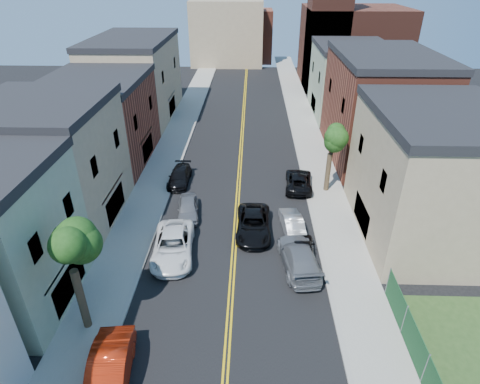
# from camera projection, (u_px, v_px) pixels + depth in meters

# --- Properties ---
(sidewalk_left) EXTENTS (3.20, 100.00, 0.15)m
(sidewalk_left) POSITION_uv_depth(u_px,v_px,m) (172.00, 145.00, 44.88)
(sidewalk_left) COLOR gray
(sidewalk_left) RESTS_ON ground
(sidewalk_right) EXTENTS (3.20, 100.00, 0.15)m
(sidewalk_right) POSITION_uv_depth(u_px,v_px,m) (312.00, 146.00, 44.47)
(sidewalk_right) COLOR gray
(sidewalk_right) RESTS_ON ground
(curb_left) EXTENTS (0.30, 100.00, 0.15)m
(curb_left) POSITION_uv_depth(u_px,v_px,m) (187.00, 145.00, 44.84)
(curb_left) COLOR gray
(curb_left) RESTS_ON ground
(curb_right) EXTENTS (0.30, 100.00, 0.15)m
(curb_right) POSITION_uv_depth(u_px,v_px,m) (296.00, 146.00, 44.51)
(curb_right) COLOR gray
(curb_right) RESTS_ON ground
(bldg_left_tan_near) EXTENTS (9.00, 10.00, 9.00)m
(bldg_left_tan_near) POSITION_uv_depth(u_px,v_px,m) (50.00, 167.00, 29.83)
(bldg_left_tan_near) COLOR #998466
(bldg_left_tan_near) RESTS_ON ground
(bldg_left_brick) EXTENTS (9.00, 12.00, 8.00)m
(bldg_left_brick) POSITION_uv_depth(u_px,v_px,m) (100.00, 123.00, 39.62)
(bldg_left_brick) COLOR brown
(bldg_left_brick) RESTS_ON ground
(bldg_left_tan_far) EXTENTS (9.00, 16.00, 9.50)m
(bldg_left_tan_far) POSITION_uv_depth(u_px,v_px,m) (136.00, 80.00, 51.40)
(bldg_left_tan_far) COLOR #998466
(bldg_left_tan_far) RESTS_ON ground
(bldg_right_tan) EXTENTS (9.00, 12.00, 9.00)m
(bldg_right_tan) POSITION_uv_depth(u_px,v_px,m) (432.00, 179.00, 28.23)
(bldg_right_tan) COLOR #998466
(bldg_right_tan) RESTS_ON ground
(bldg_right_brick) EXTENTS (9.00, 14.00, 10.00)m
(bldg_right_brick) POSITION_uv_depth(u_px,v_px,m) (379.00, 110.00, 40.12)
(bldg_right_brick) COLOR brown
(bldg_right_brick) RESTS_ON ground
(bldg_right_palegrn) EXTENTS (9.00, 12.00, 8.50)m
(bldg_right_palegrn) POSITION_uv_depth(u_px,v_px,m) (349.00, 82.00, 52.64)
(bldg_right_palegrn) COLOR gray
(bldg_right_palegrn) RESTS_ON ground
(church) EXTENTS (16.20, 14.20, 22.60)m
(church) POSITION_uv_depth(u_px,v_px,m) (347.00, 40.00, 64.16)
(church) COLOR #4C2319
(church) RESTS_ON ground
(backdrop_left) EXTENTS (14.00, 8.00, 12.00)m
(backdrop_left) POSITION_uv_depth(u_px,v_px,m) (227.00, 33.00, 78.27)
(backdrop_left) COLOR #998466
(backdrop_left) RESTS_ON ground
(backdrop_center) EXTENTS (10.00, 8.00, 10.00)m
(backdrop_center) POSITION_uv_depth(u_px,v_px,m) (247.00, 36.00, 82.13)
(backdrop_center) COLOR brown
(backdrop_center) RESTS_ON ground
(tree_left_mid) EXTENTS (5.20, 5.20, 9.29)m
(tree_left_mid) POSITION_uv_depth(u_px,v_px,m) (63.00, 231.00, 19.10)
(tree_left_mid) COLOR #35251A
(tree_left_mid) RESTS_ON sidewalk_left
(tree_right_far) EXTENTS (4.40, 4.40, 8.03)m
(tree_right_far) POSITION_uv_depth(u_px,v_px,m) (333.00, 131.00, 32.97)
(tree_right_far) COLOR #35251A
(tree_right_far) RESTS_ON sidewalk_right
(red_sedan) EXTENTS (2.40, 5.37, 1.71)m
(red_sedan) POSITION_uv_depth(u_px,v_px,m) (109.00, 373.00, 18.86)
(red_sedan) COLOR #B1230B
(red_sedan) RESTS_ON ground
(white_pickup) EXTENTS (3.21, 6.09, 1.63)m
(white_pickup) POSITION_uv_depth(u_px,v_px,m) (173.00, 246.00, 27.51)
(white_pickup) COLOR white
(white_pickup) RESTS_ON ground
(grey_car_left) EXTENTS (2.16, 4.28, 1.40)m
(grey_car_left) POSITION_uv_depth(u_px,v_px,m) (188.00, 208.00, 31.96)
(grey_car_left) COLOR slate
(grey_car_left) RESTS_ON ground
(black_car_left) EXTENTS (1.90, 4.54, 1.31)m
(black_car_left) POSITION_uv_depth(u_px,v_px,m) (180.00, 176.00, 36.86)
(black_car_left) COLOR black
(black_car_left) RESTS_ON ground
(grey_car_right) EXTENTS (2.94, 5.81, 1.62)m
(grey_car_right) POSITION_uv_depth(u_px,v_px,m) (299.00, 257.00, 26.46)
(grey_car_right) COLOR slate
(grey_car_right) RESTS_ON ground
(black_car_right) EXTENTS (1.94, 4.27, 1.42)m
(black_car_right) POSITION_uv_depth(u_px,v_px,m) (303.00, 250.00, 27.22)
(black_car_right) COLOR black
(black_car_right) RESTS_ON ground
(silver_car_right) EXTENTS (1.88, 4.20, 1.34)m
(silver_car_right) POSITION_uv_depth(u_px,v_px,m) (292.00, 222.00, 30.29)
(silver_car_right) COLOR #A5A8AD
(silver_car_right) RESTS_ON ground
(dark_car_right_far) EXTENTS (2.70, 5.17, 1.39)m
(dark_car_right_far) POSITION_uv_depth(u_px,v_px,m) (299.00, 181.00, 36.08)
(dark_car_right_far) COLOR black
(dark_car_right_far) RESTS_ON ground
(black_suv_lane) EXTENTS (2.55, 5.47, 1.52)m
(black_suv_lane) POSITION_uv_depth(u_px,v_px,m) (253.00, 224.00, 29.88)
(black_suv_lane) COLOR black
(black_suv_lane) RESTS_ON ground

